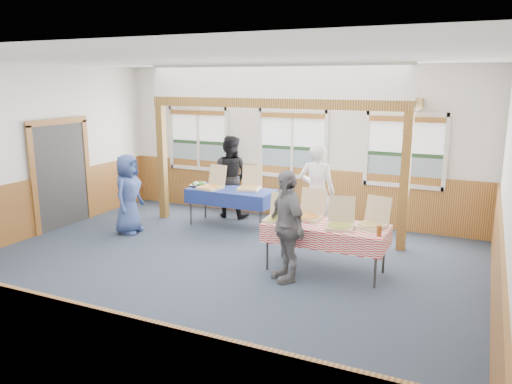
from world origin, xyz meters
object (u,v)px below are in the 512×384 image
Objects in this scene: woman_white at (317,192)px; man_blue at (128,194)px; table_right at (326,228)px; woman_black at (230,177)px; table_left at (231,192)px; person_grey at (286,226)px.

man_blue is at bearing 10.09° from woman_white.
woman_black is (-2.83, 2.22, 0.18)m from table_right.
woman_black reaches higher than table_left.
woman_white reaches higher than table_right.
person_grey is (-0.43, -0.55, 0.13)m from table_right.
woman_white is at bearing 138.89° from person_grey.
table_left is 1.08× the size of woman_black.
woman_black is 1.15× the size of man_blue.
table_right is 1.14× the size of woman_black.
woman_white is at bearing 14.82° from table_left.
woman_white is 1.09× the size of person_grey.
woman_white is 2.02m from person_grey.
table_left is at bearing -60.55° from man_blue.
woman_black is 2.24m from man_blue.
man_blue reaches higher than table_left.
woman_white is (-0.63, 1.46, 0.21)m from table_right.
table_left is at bearing -12.51° from woman_white.
table_left is at bearing 115.87° from woman_black.
table_right is at bearing 94.81° from person_grey.
person_grey is at bearing 87.68° from woman_white.
man_blue is at bearing -150.57° from person_grey.
man_blue is at bearing 53.45° from woman_black.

